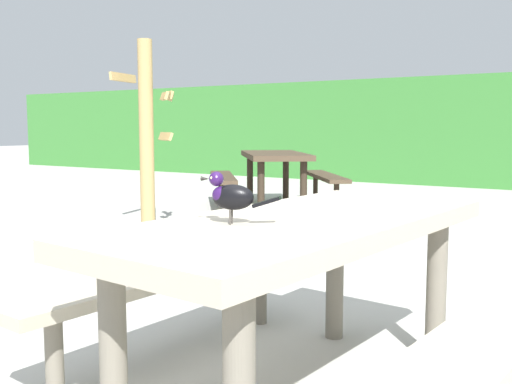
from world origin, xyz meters
TOP-DOWN VIEW (x-y plane):
  - picnic_table_foreground at (-0.30, -0.03)m, footprint 1.84×1.87m
  - bird_grackle at (-0.43, -0.33)m, footprint 0.28×0.13m
  - picnic_table_mid_right at (-3.30, 4.83)m, footprint 2.38×2.38m
  - stalk_post_left_side at (-3.34, 2.40)m, footprint 0.64×0.59m

SIDE VIEW (x-z plane):
  - picnic_table_foreground at x=-0.30m, z-range 0.19..0.93m
  - picnic_table_mid_right at x=-3.30m, z-range 0.19..0.93m
  - bird_grackle at x=-0.43m, z-range 0.75..0.94m
  - stalk_post_left_side at x=-3.34m, z-range 0.03..1.97m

